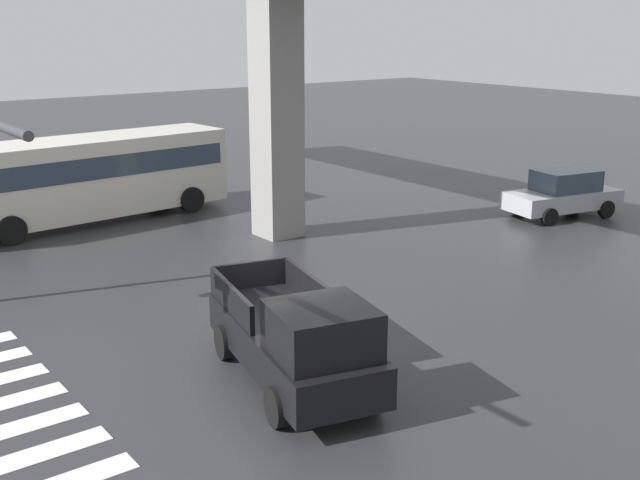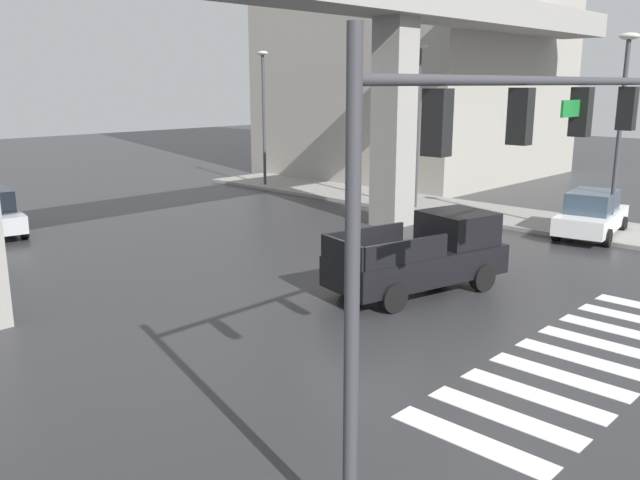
{
  "view_description": "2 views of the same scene",
  "coord_description": "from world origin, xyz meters",
  "px_view_note": "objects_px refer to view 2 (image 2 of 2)",
  "views": [
    {
      "loc": [
        13.15,
        -8.99,
        6.98
      ],
      "look_at": [
        -1.55,
        2.03,
        1.79
      ],
      "focal_mm": 43.83,
      "sensor_mm": 36.0,
      "label": 1
    },
    {
      "loc": [
        -12.97,
        -10.86,
        5.56
      ],
      "look_at": [
        0.07,
        1.56,
        1.29
      ],
      "focal_mm": 37.16,
      "sensor_mm": 36.0,
      "label": 2
    }
  ],
  "objects_px": {
    "pickup_truck": "(426,256)",
    "street_lamp_near_corner": "(621,113)",
    "street_lamp_mid_block": "(418,107)",
    "street_lamp_far_north": "(264,103)",
    "sedan_white": "(592,214)",
    "traffic_signal_mast": "(514,144)"
  },
  "relations": [
    {
      "from": "pickup_truck",
      "to": "street_lamp_near_corner",
      "type": "bearing_deg",
      "value": -8.53
    },
    {
      "from": "pickup_truck",
      "to": "street_lamp_mid_block",
      "type": "height_order",
      "value": "street_lamp_mid_block"
    },
    {
      "from": "street_lamp_far_north",
      "to": "pickup_truck",
      "type": "bearing_deg",
      "value": -118.9
    },
    {
      "from": "pickup_truck",
      "to": "sedan_white",
      "type": "height_order",
      "value": "pickup_truck"
    },
    {
      "from": "street_lamp_near_corner",
      "to": "street_lamp_mid_block",
      "type": "distance_m",
      "value": 8.56
    },
    {
      "from": "street_lamp_near_corner",
      "to": "street_lamp_far_north",
      "type": "xyz_separation_m",
      "value": [
        0.0,
        18.64,
        0.0
      ]
    },
    {
      "from": "street_lamp_mid_block",
      "to": "traffic_signal_mast",
      "type": "bearing_deg",
      "value": -140.48
    },
    {
      "from": "traffic_signal_mast",
      "to": "street_lamp_near_corner",
      "type": "bearing_deg",
      "value": 14.16
    },
    {
      "from": "street_lamp_near_corner",
      "to": "traffic_signal_mast",
      "type": "bearing_deg",
      "value": -165.84
    },
    {
      "from": "street_lamp_far_north",
      "to": "street_lamp_mid_block",
      "type": "bearing_deg",
      "value": -90.0
    },
    {
      "from": "street_lamp_near_corner",
      "to": "street_lamp_mid_block",
      "type": "relative_size",
      "value": 1.0
    },
    {
      "from": "sedan_white",
      "to": "traffic_signal_mast",
      "type": "bearing_deg",
      "value": -163.34
    },
    {
      "from": "street_lamp_far_north",
      "to": "street_lamp_near_corner",
      "type": "bearing_deg",
      "value": -90.0
    },
    {
      "from": "pickup_truck",
      "to": "street_lamp_mid_block",
      "type": "xyz_separation_m",
      "value": [
        9.51,
        7.14,
        3.57
      ]
    },
    {
      "from": "pickup_truck",
      "to": "street_lamp_far_north",
      "type": "distance_m",
      "value": 19.99
    },
    {
      "from": "sedan_white",
      "to": "pickup_truck",
      "type": "bearing_deg",
      "value": 176.03
    },
    {
      "from": "sedan_white",
      "to": "traffic_signal_mast",
      "type": "xyz_separation_m",
      "value": [
        -15.13,
        -4.53,
        3.83
      ]
    },
    {
      "from": "street_lamp_mid_block",
      "to": "street_lamp_near_corner",
      "type": "bearing_deg",
      "value": -90.0
    },
    {
      "from": "sedan_white",
      "to": "traffic_signal_mast",
      "type": "relative_size",
      "value": 0.42
    },
    {
      "from": "pickup_truck",
      "to": "sedan_white",
      "type": "bearing_deg",
      "value": -3.97
    },
    {
      "from": "pickup_truck",
      "to": "street_lamp_mid_block",
      "type": "relative_size",
      "value": 0.75
    },
    {
      "from": "street_lamp_mid_block",
      "to": "street_lamp_far_north",
      "type": "bearing_deg",
      "value": 90.0
    }
  ]
}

